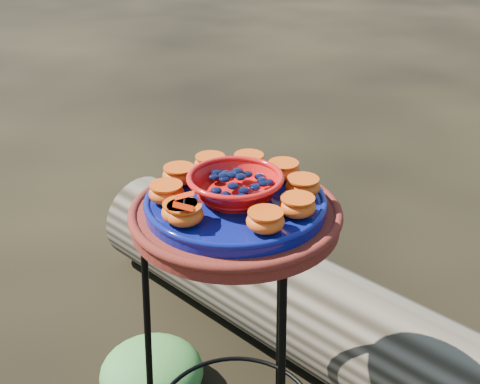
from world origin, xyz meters
The scene contains 19 objects.
plant_stand centered at (0.00, 0.00, 0.35)m, with size 0.44×0.44×0.70m, color black, non-canonical shape.
terracotta_saucer centered at (0.00, 0.00, 0.72)m, with size 0.43×0.43×0.03m, color #3C120C.
cobalt_plate centered at (0.00, 0.00, 0.75)m, with size 0.37×0.37×0.02m, color #071447.
red_bowl centered at (0.00, 0.00, 0.79)m, with size 0.18×0.18×0.05m, color red, non-canonical shape.
glass_gems centered at (0.00, 0.00, 0.82)m, with size 0.14×0.14×0.02m, color black, non-canonical shape.
orange_half_0 centered at (-0.02, -0.14, 0.78)m, with size 0.07×0.07×0.04m, color red.
orange_half_1 centered at (0.12, -0.08, 0.78)m, with size 0.07×0.07×0.04m, color red.
orange_half_2 centered at (0.14, 0.01, 0.78)m, with size 0.07×0.07×0.04m, color red.
orange_half_3 centered at (0.11, 0.09, 0.78)m, with size 0.07×0.07×0.04m, color red.
orange_half_4 centered at (0.04, 0.13, 0.78)m, with size 0.07×0.07×0.04m, color red.
orange_half_5 centered at (-0.05, 0.13, 0.78)m, with size 0.07×0.07×0.04m, color red.
orange_half_6 centered at (-0.12, 0.08, 0.78)m, with size 0.07×0.07×0.04m, color red.
orange_half_7 centered at (-0.14, -0.01, 0.78)m, with size 0.07×0.07×0.04m, color red.
orange_half_8 centered at (-0.11, -0.09, 0.78)m, with size 0.07×0.07×0.04m, color red.
orange_half_9 centered at (-0.04, -0.13, 0.78)m, with size 0.07×0.07×0.04m, color red.
butterfly centered at (-0.02, -0.14, 0.81)m, with size 0.08×0.05×0.01m, color #C51D00, non-canonical shape.
driftwood_log centered at (0.00, 0.45, 0.16)m, with size 1.75×0.46×0.33m, color black, non-canonical shape.
foliage_left centered at (-0.33, 0.06, 0.08)m, with size 0.30×0.30×0.15m, color #2C7128.
foliage_back centered at (-0.15, 0.55, 0.07)m, with size 0.29×0.29×0.15m, color #2C7128.
Camera 1 is at (0.60, -0.90, 1.33)m, focal length 45.00 mm.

